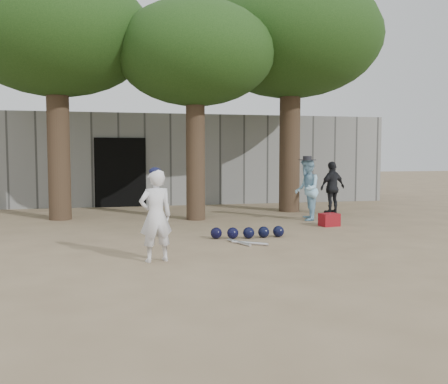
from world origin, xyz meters
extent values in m
plane|color=#937C5E|center=(0.00, 0.00, 0.00)|extent=(70.00, 70.00, 0.00)
imported|color=white|center=(-0.88, -0.62, 0.72)|extent=(0.59, 0.45, 1.45)
imported|color=#94C7E5|center=(3.33, 3.41, 0.78)|extent=(0.81, 0.92, 1.57)
imported|color=black|center=(4.57, 4.55, 0.74)|extent=(0.94, 0.63, 1.48)
cube|color=maroon|center=(3.44, 2.33, 0.15)|extent=(0.46, 0.38, 0.30)
cube|color=gray|center=(0.00, 8.00, 1.50)|extent=(16.00, 0.35, 3.00)
cube|color=black|center=(-1.20, 7.80, 1.10)|extent=(1.60, 0.08, 2.20)
cube|color=slate|center=(0.00, 10.50, 1.50)|extent=(16.00, 5.00, 3.00)
sphere|color=black|center=(0.49, 1.21, 0.12)|extent=(0.23, 0.23, 0.23)
sphere|color=black|center=(0.81, 1.14, 0.12)|extent=(0.23, 0.23, 0.23)
sphere|color=black|center=(1.13, 1.10, 0.12)|extent=(0.23, 0.23, 0.23)
sphere|color=black|center=(1.45, 1.13, 0.12)|extent=(0.23, 0.23, 0.23)
sphere|color=black|center=(1.77, 1.14, 0.12)|extent=(0.23, 0.23, 0.23)
cylinder|color=silver|center=(0.79, 0.58, 0.03)|extent=(0.29, 0.70, 0.06)
cylinder|color=silver|center=(0.97, 0.46, 0.03)|extent=(0.60, 0.48, 0.06)
cylinder|color=brown|center=(-2.80, 5.00, 2.75)|extent=(0.56, 0.56, 5.50)
ellipsoid|color=#284C19|center=(-2.80, 5.00, 4.70)|extent=(4.80, 4.80, 3.12)
cylinder|color=brown|center=(0.60, 4.20, 2.50)|extent=(0.48, 0.48, 5.00)
ellipsoid|color=#284C19|center=(0.60, 4.20, 4.20)|extent=(4.00, 4.00, 2.60)
cylinder|color=brown|center=(3.60, 5.40, 2.90)|extent=(0.60, 0.60, 5.80)
ellipsoid|color=#284C19|center=(3.60, 5.40, 5.00)|extent=(5.20, 5.20, 3.38)
camera|label=1|loc=(-1.60, -8.39, 1.69)|focal=40.00mm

